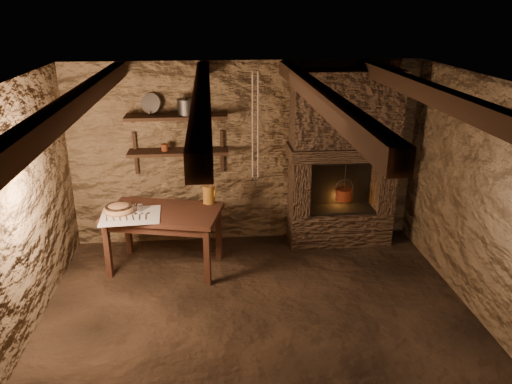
{
  "coord_description": "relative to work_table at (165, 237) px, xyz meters",
  "views": [
    {
      "loc": [
        -0.44,
        -4.26,
        3.06
      ],
      "look_at": [
        0.04,
        0.9,
        1.08
      ],
      "focal_mm": 35.0,
      "sensor_mm": 36.0,
      "label": 1
    }
  ],
  "objects": [
    {
      "name": "beam_far_right",
      "position": [
        2.53,
        -1.24,
        1.9
      ],
      "size": [
        0.14,
        3.95,
        0.16
      ],
      "primitive_type": "cube",
      "color": "black",
      "rests_on": "ceiling"
    },
    {
      "name": "ceiling",
      "position": [
        1.03,
        -1.24,
        1.99
      ],
      "size": [
        4.5,
        4.0,
        0.04
      ],
      "primitive_type": "cube",
      "color": "black",
      "rests_on": "back_wall"
    },
    {
      "name": "beam_mid_left",
      "position": [
        0.53,
        -1.24,
        1.9
      ],
      "size": [
        0.14,
        3.95,
        0.16
      ],
      "primitive_type": "cube",
      "color": "black",
      "rests_on": "ceiling"
    },
    {
      "name": "hanging_ropes",
      "position": [
        1.08,
        -0.19,
        1.39
      ],
      "size": [
        0.08,
        0.08,
        1.2
      ],
      "primitive_type": null,
      "color": "#CEB091",
      "rests_on": "ceiling"
    },
    {
      "name": "beam_mid_right",
      "position": [
        1.53,
        -1.24,
        1.9
      ],
      "size": [
        0.14,
        3.95,
        0.16
      ],
      "primitive_type": "cube",
      "color": "black",
      "rests_on": "ceiling"
    },
    {
      "name": "red_pot",
      "position": [
        2.31,
        0.48,
        0.3
      ],
      "size": [
        0.28,
        0.28,
        0.54
      ],
      "rotation": [
        0.0,
        0.0,
        -0.39
      ],
      "color": "maroon",
      "rests_on": "hearth"
    },
    {
      "name": "work_table",
      "position": [
        0.0,
        0.0,
        0.0
      ],
      "size": [
        1.46,
        1.04,
        0.76
      ],
      "rotation": [
        0.0,
        0.0,
        -0.23
      ],
      "color": "#331A12",
      "rests_on": "floor"
    },
    {
      "name": "rusty_tin",
      "position": [
        0.01,
        0.6,
        0.96
      ],
      "size": [
        0.11,
        0.11,
        0.09
      ],
      "primitive_type": "cylinder",
      "rotation": [
        0.0,
        0.0,
        0.38
      ],
      "color": "#5E2612",
      "rests_on": "shelf_lower"
    },
    {
      "name": "left_wall",
      "position": [
        -1.22,
        -1.24,
        0.79
      ],
      "size": [
        0.04,
        4.0,
        2.4
      ],
      "primitive_type": "cube",
      "color": "#4C3723",
      "rests_on": "floor"
    },
    {
      "name": "hearth",
      "position": [
        2.28,
        0.53,
        0.82
      ],
      "size": [
        1.43,
        0.51,
        2.3
      ],
      "color": "#3A291D",
      "rests_on": "floor"
    },
    {
      "name": "pewter_cutlery_row",
      "position": [
        -0.36,
        -0.14,
        0.36
      ],
      "size": [
        0.57,
        0.25,
        0.01
      ],
      "primitive_type": null,
      "rotation": [
        0.0,
        0.0,
        0.06
      ],
      "color": "#99978B",
      "rests_on": "linen_cloth"
    },
    {
      "name": "iron_stockpot",
      "position": [
        0.31,
        0.6,
        1.45
      ],
      "size": [
        0.24,
        0.24,
        0.17
      ],
      "primitive_type": "cylinder",
      "rotation": [
        0.0,
        0.0,
        -0.06
      ],
      "color": "#2D2A28",
      "rests_on": "shelf_upper"
    },
    {
      "name": "shelf_upper",
      "position": [
        0.18,
        0.6,
        1.34
      ],
      "size": [
        1.25,
        0.3,
        0.04
      ],
      "primitive_type": "cube",
      "color": "black",
      "rests_on": "back_wall"
    },
    {
      "name": "beam_far_left",
      "position": [
        -0.47,
        -1.24,
        1.9
      ],
      "size": [
        0.14,
        3.95,
        0.16
      ],
      "primitive_type": "cube",
      "color": "black",
      "rests_on": "ceiling"
    },
    {
      "name": "drinking_glasses",
      "position": [
        -0.34,
        0.01,
        0.4
      ],
      "size": [
        0.22,
        0.06,
        0.09
      ],
      "primitive_type": null,
      "color": "white",
      "rests_on": "linen_cloth"
    },
    {
      "name": "back_wall",
      "position": [
        1.03,
        0.76,
        0.79
      ],
      "size": [
        4.5,
        0.04,
        2.4
      ],
      "primitive_type": "cube",
      "color": "#4C3723",
      "rests_on": "floor"
    },
    {
      "name": "right_wall",
      "position": [
        3.28,
        -1.24,
        0.79
      ],
      "size": [
        0.04,
        4.0,
        2.4
      ],
      "primitive_type": "cube",
      "color": "#4C3723",
      "rests_on": "floor"
    },
    {
      "name": "wooden_bowl",
      "position": [
        -0.51,
        -0.01,
        0.39
      ],
      "size": [
        0.42,
        0.42,
        0.13
      ],
      "primitive_type": "ellipsoid",
      "rotation": [
        0.0,
        0.0,
        -0.18
      ],
      "color": "#9E6E44",
      "rests_on": "work_table"
    },
    {
      "name": "stoneware_jug",
      "position": [
        0.55,
        0.21,
        0.57
      ],
      "size": [
        0.19,
        0.19,
        0.51
      ],
      "rotation": [
        0.0,
        0.0,
        -0.41
      ],
      "color": "#B07022",
      "rests_on": "work_table"
    },
    {
      "name": "shelf_lower",
      "position": [
        0.18,
        0.6,
        0.89
      ],
      "size": [
        1.25,
        0.3,
        0.04
      ],
      "primitive_type": "cube",
      "color": "black",
      "rests_on": "back_wall"
    },
    {
      "name": "floor",
      "position": [
        1.03,
        -1.24,
        -0.41
      ],
      "size": [
        4.5,
        4.5,
        0.0
      ],
      "primitive_type": "plane",
      "color": "black",
      "rests_on": "ground"
    },
    {
      "name": "small_kettle",
      "position": [
        0.34,
        0.6,
        0.97
      ],
      "size": [
        0.18,
        0.15,
        0.17
      ],
      "primitive_type": null,
      "rotation": [
        0.0,
        0.0,
        0.2
      ],
      "color": "#999894",
      "rests_on": "shelf_lower"
    },
    {
      "name": "front_wall",
      "position": [
        1.03,
        -3.24,
        0.79
      ],
      "size": [
        4.5,
        0.04,
        2.4
      ],
      "primitive_type": "cube",
      "color": "#4C3723",
      "rests_on": "floor"
    },
    {
      "name": "tin_pan",
      "position": [
        -0.13,
        0.7,
        1.49
      ],
      "size": [
        0.28,
        0.2,
        0.25
      ],
      "primitive_type": "cylinder",
      "rotation": [
        1.26,
        0.0,
        -0.4
      ],
      "color": "#999894",
      "rests_on": "shelf_upper"
    },
    {
      "name": "linen_cloth",
      "position": [
        -0.36,
        -0.12,
        0.35
      ],
      "size": [
        0.7,
        0.58,
        0.01
      ],
      "primitive_type": "cube",
      "rotation": [
        0.0,
        0.0,
        0.06
      ],
      "color": "beige",
      "rests_on": "work_table"
    }
  ]
}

